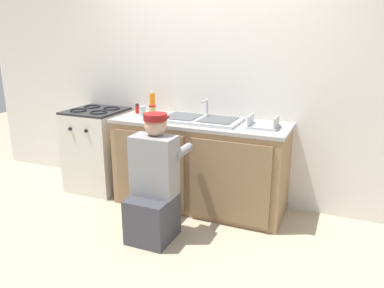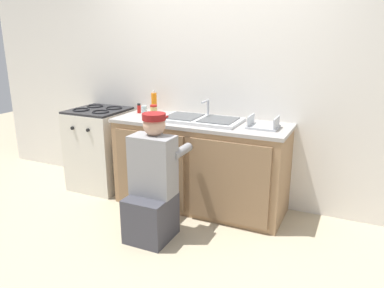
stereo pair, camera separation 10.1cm
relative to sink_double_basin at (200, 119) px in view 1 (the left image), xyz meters
name	(u,v)px [view 1 (the left image)]	position (x,y,z in m)	size (l,w,h in m)	color
ground_plane	(188,217)	(0.00, -0.30, -0.93)	(12.00, 12.00, 0.00)	tan
back_wall	(213,82)	(0.00, 0.35, 0.32)	(6.00, 0.10, 2.50)	silver
counter_cabinet	(199,166)	(0.00, -0.01, -0.49)	(1.73, 0.62, 0.88)	#997551
countertop	(200,123)	(0.00, 0.00, -0.04)	(1.77, 0.62, 0.03)	#9E9993
sink_double_basin	(200,119)	(0.00, 0.00, 0.00)	(0.80, 0.44, 0.19)	silver
stove_range	(98,149)	(-1.26, 0.00, -0.46)	(0.60, 0.62, 0.94)	silver
plumber_person	(154,188)	(-0.13, -0.74, -0.47)	(0.42, 0.61, 1.10)	#3F3F47
dish_rack_tray	(263,125)	(0.63, -0.02, 0.01)	(0.28, 0.22, 0.11)	#B2B7BC
soap_bottle_orange	(152,103)	(-0.62, 0.15, 0.09)	(0.06, 0.06, 0.25)	orange
condiment_jar	(153,111)	(-0.52, -0.03, 0.05)	(0.07, 0.07, 0.13)	#DBB760
spice_bottle_red	(137,109)	(-0.77, 0.08, 0.03)	(0.04, 0.04, 0.10)	red
water_glass	(143,111)	(-0.65, 0.01, 0.03)	(0.06, 0.06, 0.10)	#ADC6CC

